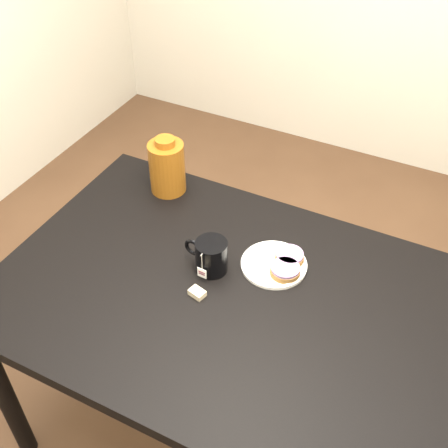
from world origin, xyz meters
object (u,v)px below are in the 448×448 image
at_px(mug, 211,256).
at_px(bagel_package, 167,167).
at_px(table, 238,316).
at_px(plate, 274,264).
at_px(bagel_back, 290,256).
at_px(bagel_front, 285,270).
at_px(teabag_pouch, 197,293).

xyz_separation_m(mug, bagel_package, (-0.31, 0.28, 0.04)).
height_order(table, plate, plate).
relative_size(bagel_back, bagel_package, 0.47).
bearing_deg(table, plate, 75.27).
bearing_deg(table, bagel_back, 68.42).
xyz_separation_m(plate, bagel_front, (0.04, -0.02, 0.02)).
bearing_deg(mug, bagel_package, 142.25).
xyz_separation_m(teabag_pouch, bagel_package, (-0.33, 0.39, 0.09)).
height_order(table, bagel_front, bagel_front).
distance_m(table, mug, 0.19).
xyz_separation_m(table, bagel_package, (-0.43, 0.34, 0.18)).
relative_size(mug, bagel_package, 0.69).
distance_m(plate, mug, 0.19).
bearing_deg(bagel_back, mug, -146.66).
xyz_separation_m(plate, teabag_pouch, (-0.15, -0.20, 0.00)).
relative_size(bagel_back, teabag_pouch, 2.16).
bearing_deg(table, teabag_pouch, -157.12).
distance_m(table, plate, 0.19).
relative_size(plate, mug, 1.38).
height_order(bagel_front, mug, mug).
height_order(plate, bagel_package, bagel_package).
xyz_separation_m(mug, teabag_pouch, (0.01, -0.11, -0.04)).
xyz_separation_m(plate, mug, (-0.16, -0.10, 0.05)).
distance_m(mug, bagel_package, 0.42).
height_order(table, mug, mug).
height_order(table, bagel_back, bagel_back).
relative_size(plate, bagel_package, 0.96).
height_order(bagel_back, teabag_pouch, bagel_back).
bearing_deg(bagel_back, teabag_pouch, -127.51).
relative_size(teabag_pouch, bagel_package, 0.22).
bearing_deg(bagel_front, bagel_back, 99.31).
bearing_deg(plate, teabag_pouch, -126.02).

